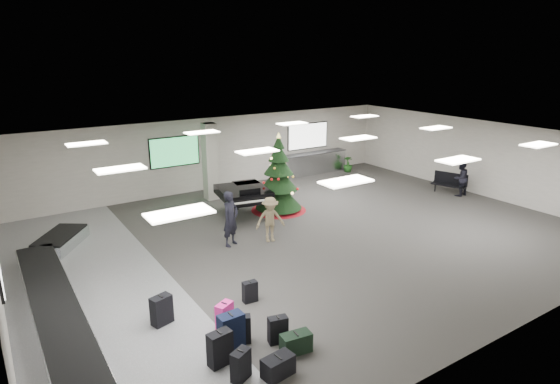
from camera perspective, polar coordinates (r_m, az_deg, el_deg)
ground at (r=15.91m, az=3.62°, el=-5.33°), size 18.00×18.00×0.00m
room_envelope at (r=15.50m, az=1.17°, el=3.17°), size 18.02×14.02×3.21m
baggage_carousel at (r=13.09m, az=-25.49°, el=-11.15°), size 2.28×9.71×0.43m
service_counter at (r=23.69m, az=3.79°, el=3.51°), size 4.05×0.65×1.08m
suitcase_0 at (r=9.42m, az=-4.80°, el=-20.30°), size 0.46×0.37×0.64m
suitcase_1 at (r=10.40m, az=-4.74°, el=-16.30°), size 0.46×0.37×0.65m
pink_suitcase at (r=10.84m, az=-6.77°, el=-14.82°), size 0.47×0.39×0.66m
suitcase_3 at (r=11.87m, az=-3.68°, el=-12.03°), size 0.37×0.22×0.56m
navy_suitcase at (r=10.17m, az=-5.97°, el=-16.59°), size 0.53×0.32×0.83m
suitcase_5 at (r=9.80m, az=-7.33°, el=-18.40°), size 0.51×0.33×0.75m
green_duffel at (r=10.14m, az=1.97°, el=-17.90°), size 0.67×0.40×0.44m
suitcase_7 at (r=10.37m, az=-0.27°, el=-16.44°), size 0.45×0.31×0.62m
suitcase_8 at (r=11.28m, az=-14.24°, el=-13.78°), size 0.53×0.39×0.72m
black_duffel at (r=9.54m, az=-0.24°, el=-20.48°), size 0.67×0.42×0.43m
christmas_tree at (r=18.05m, az=-0.17°, el=0.95°), size 2.15×2.15×3.07m
grand_piano at (r=17.43m, az=-4.44°, el=-0.18°), size 2.07×2.49×1.28m
bench at (r=21.66m, az=20.06°, el=1.13°), size 0.96×1.52×0.91m
traveler_a at (r=14.91m, az=-6.04°, el=-3.25°), size 0.78×0.68×1.79m
traveler_b at (r=15.19m, az=-1.20°, el=-3.35°), size 1.08×0.79×1.50m
traveler_bench at (r=21.42m, az=21.13°, el=1.59°), size 0.78×0.62×1.56m
potted_plant_left at (r=22.50m, az=0.37°, el=2.47°), size 0.58×0.58×0.82m
potted_plant_right at (r=24.35m, az=8.28°, el=3.40°), size 0.64×0.64×0.82m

